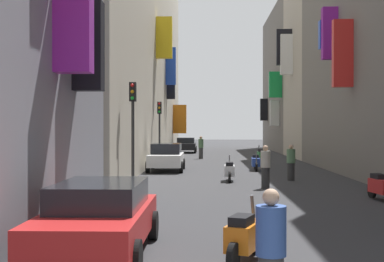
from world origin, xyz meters
The scene contains 19 objects.
ground_plane centered at (0.00, 30.00, 0.00)m, with size 140.00×140.00×0.00m, color #2D2D30.
building_left_mid_b centered at (-8.00, 37.72, 8.62)m, with size 7.33×44.57×17.25m.
building_right_mid_a centered at (7.99, 27.08, 7.80)m, with size 6.89×14.78×15.60m.
building_right_mid_b centered at (7.99, 38.94, 8.38)m, with size 7.20×8.92×16.76m.
building_right_mid_c centered at (7.99, 51.69, 7.13)m, with size 7.14×16.60×14.27m.
parked_car_red centered at (-3.67, 7.13, 0.71)m, with size 1.94×4.24×1.33m.
parked_car_black centered at (-3.59, 46.83, 0.74)m, with size 1.98×4.23×1.40m.
parked_car_white centered at (-3.85, 26.02, 0.77)m, with size 1.93×3.93×1.49m.
scooter_blue centered at (1.04, 26.41, 0.46)m, with size 0.50×1.95×1.13m.
scooter_white centered at (-0.66, 20.59, 0.46)m, with size 0.48×1.94×1.13m.
scooter_orange centered at (-1.01, 6.65, 0.46)m, with size 0.79×1.75×1.13m.
scooter_green centered at (2.07, 33.91, 0.46)m, with size 0.58×1.76×1.13m.
scooter_red centered at (3.96, 14.56, 0.46)m, with size 0.60×1.79×1.13m.
pedestrian_crossing centered at (0.62, 17.90, 0.83)m, with size 0.50×0.50×1.67m.
pedestrian_near_left centered at (-2.08, 37.13, 0.85)m, with size 0.41×0.41×1.71m.
pedestrian_near_right centered at (-0.88, 3.94, 0.80)m, with size 0.39×0.39×1.61m.
pedestrian_mid_street centered at (2.09, 21.01, 0.79)m, with size 0.53×0.53×1.60m.
traffic_light_near_corner centered at (-4.56, 18.05, 2.82)m, with size 0.26×0.34×4.13m.
traffic_light_far_corner centered at (-4.60, 30.27, 2.72)m, with size 0.26×0.34×3.96m.
Camera 1 is at (-1.68, -2.60, 2.36)m, focal length 49.45 mm.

